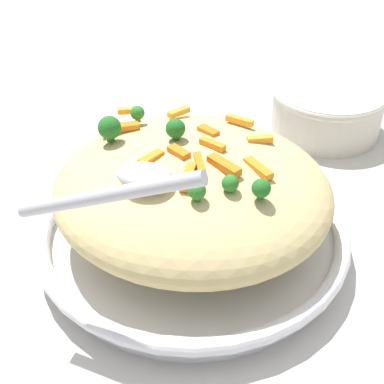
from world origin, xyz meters
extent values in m
plane|color=beige|center=(0.00, 0.00, 0.00)|extent=(2.40, 2.40, 0.00)
cylinder|color=silver|center=(0.00, 0.00, 0.01)|extent=(0.32, 0.32, 0.02)
torus|color=silver|center=(0.00, 0.00, 0.03)|extent=(0.35, 0.35, 0.02)
torus|color=black|center=(0.00, 0.00, 0.03)|extent=(0.34, 0.34, 0.00)
ellipsoid|color=#D1BA7A|center=(0.00, 0.00, 0.08)|extent=(0.30, 0.28, 0.09)
cube|color=orange|center=(0.03, 0.03, 0.13)|extent=(0.02, 0.03, 0.01)
cube|color=orange|center=(-0.02, 0.02, 0.13)|extent=(0.02, 0.03, 0.01)
cube|color=orange|center=(0.03, 0.06, 0.13)|extent=(0.01, 0.03, 0.01)
cube|color=orange|center=(0.05, -0.08, 0.12)|extent=(0.02, 0.03, 0.01)
cube|color=orange|center=(-0.04, 0.02, 0.13)|extent=(0.04, 0.03, 0.01)
cube|color=orange|center=(0.10, -0.03, 0.12)|extent=(0.04, 0.03, 0.01)
cube|color=orange|center=(-0.02, -0.02, 0.13)|extent=(0.03, 0.02, 0.01)
cube|color=orange|center=(0.01, 0.01, 0.13)|extent=(0.03, 0.02, 0.01)
cube|color=orange|center=(0.11, -0.06, 0.12)|extent=(0.03, 0.02, 0.01)
cube|color=orange|center=(-0.01, 0.04, 0.13)|extent=(0.02, 0.04, 0.01)
cube|color=orange|center=(0.00, -0.05, 0.13)|extent=(0.03, 0.02, 0.01)
cube|color=orange|center=(-0.02, -0.09, 0.12)|extent=(0.03, 0.01, 0.01)
cube|color=orange|center=(-0.07, 0.00, 0.12)|extent=(0.04, 0.03, 0.01)
cube|color=orange|center=(-0.06, -0.06, 0.12)|extent=(0.03, 0.02, 0.01)
cylinder|color=#205B1C|center=(0.03, -0.02, 0.13)|extent=(0.01, 0.01, 0.01)
sphere|color=#236B23|center=(0.03, -0.02, 0.14)|extent=(0.02, 0.02, 0.02)
cylinder|color=#296820|center=(-0.06, 0.04, 0.12)|extent=(0.01, 0.01, 0.01)
sphere|color=#2D7A28|center=(-0.06, 0.04, 0.13)|extent=(0.02, 0.02, 0.02)
cylinder|color=#205B1C|center=(0.09, 0.00, 0.12)|extent=(0.01, 0.01, 0.01)
sphere|color=#236B23|center=(0.09, 0.00, 0.14)|extent=(0.03, 0.03, 0.03)
cylinder|color=#205B1C|center=(-0.08, 0.04, 0.12)|extent=(0.01, 0.01, 0.01)
sphere|color=#236B23|center=(-0.08, 0.04, 0.13)|extent=(0.02, 0.02, 0.02)
cylinder|color=#296820|center=(0.09, -0.05, 0.12)|extent=(0.01, 0.01, 0.01)
sphere|color=#2D7A28|center=(0.09, -0.05, 0.13)|extent=(0.02, 0.02, 0.02)
cylinder|color=#296820|center=(-0.03, 0.07, 0.12)|extent=(0.01, 0.01, 0.01)
sphere|color=#2D7A28|center=(-0.03, 0.07, 0.13)|extent=(0.02, 0.02, 0.02)
ellipsoid|color=#B7B7BC|center=(0.02, 0.06, 0.13)|extent=(0.06, 0.04, 0.02)
cylinder|color=#B7B7BC|center=(0.02, 0.14, 0.17)|extent=(0.16, 0.03, 0.08)
cylinder|color=beige|center=(-0.09, -0.33, 0.04)|extent=(0.17, 0.17, 0.07)
torus|color=beige|center=(-0.09, -0.33, 0.07)|extent=(0.17, 0.17, 0.01)
camera|label=1|loc=(-0.17, 0.42, 0.40)|focal=48.53mm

